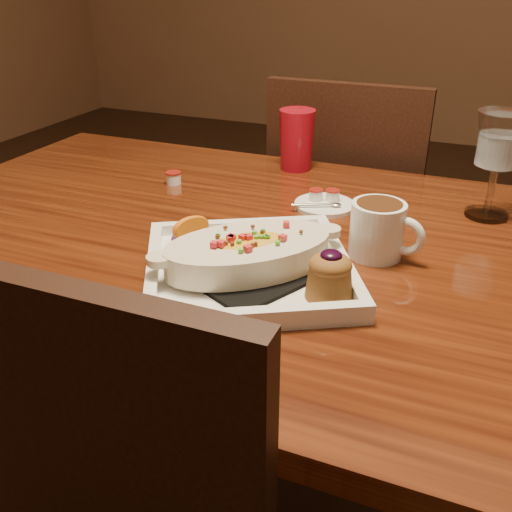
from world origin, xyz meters
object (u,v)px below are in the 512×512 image
at_px(chair_far, 348,227).
at_px(plate, 253,259).
at_px(saucer, 324,203).
at_px(red_tumbler, 297,140).
at_px(table, 269,286).
at_px(coffee_mug, 379,228).
at_px(goblet, 500,146).

relative_size(chair_far, plate, 2.23).
distance_m(saucer, red_tumbler, 0.25).
bearing_deg(table, coffee_mug, 1.85).
xyz_separation_m(chair_far, plate, (0.03, -0.77, 0.27)).
distance_m(plate, red_tumbler, 0.53).
xyz_separation_m(coffee_mug, saucer, (-0.14, 0.17, -0.04)).
xyz_separation_m(table, saucer, (0.05, 0.18, 0.10)).
bearing_deg(coffee_mug, chair_far, 115.66).
xyz_separation_m(plate, goblet, (0.32, 0.39, 0.11)).
bearing_deg(red_tumbler, chair_far, 72.11).
bearing_deg(plate, goblet, 21.71).
relative_size(saucer, red_tumbler, 0.87).
height_order(chair_far, coffee_mug, chair_far).
distance_m(chair_far, goblet, 0.64).
height_order(chair_far, saucer, chair_far).
relative_size(chair_far, coffee_mug, 7.55).
relative_size(table, saucer, 12.60).
bearing_deg(plate, chair_far, 63.17).
height_order(table, red_tumbler, red_tumbler).
height_order(saucer, red_tumbler, red_tumbler).
relative_size(chair_far, red_tumbler, 6.77).
bearing_deg(saucer, red_tumbler, 122.11).
bearing_deg(chair_far, saucer, 95.83).
bearing_deg(red_tumbler, goblet, -16.94).
xyz_separation_m(chair_far, saucer, (0.05, -0.45, 0.25)).
xyz_separation_m(table, chair_far, (-0.00, 0.63, -0.15)).
bearing_deg(table, saucer, 75.37).
bearing_deg(goblet, plate, -129.45).
height_order(plate, goblet, goblet).
height_order(coffee_mug, goblet, goblet).
height_order(table, plate, plate).
xyz_separation_m(chair_far, red_tumbler, (-0.08, -0.25, 0.31)).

